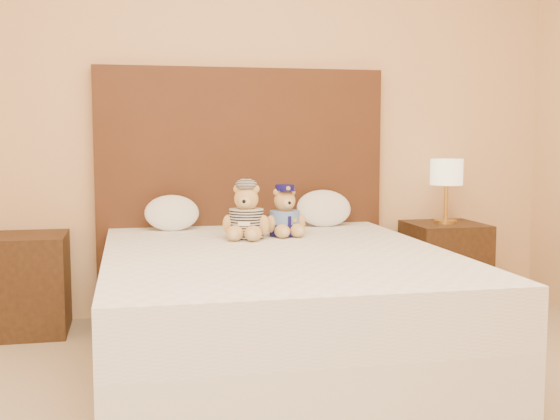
% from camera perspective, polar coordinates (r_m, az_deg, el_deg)
% --- Properties ---
extents(bed, '(1.60, 2.00, 0.55)m').
position_cam_1_polar(bed, '(3.40, -0.34, -7.87)').
color(bed, white).
rests_on(bed, ground).
extents(headboard, '(1.75, 0.08, 1.50)m').
position_cam_1_polar(headboard, '(4.30, -3.10, 1.48)').
color(headboard, '#462515').
rests_on(headboard, ground).
extents(nightstand_left, '(0.45, 0.45, 0.55)m').
position_cam_1_polar(nightstand_left, '(4.15, -19.98, -5.68)').
color(nightstand_left, '#3B2713').
rests_on(nightstand_left, ground).
extents(nightstand_right, '(0.45, 0.45, 0.55)m').
position_cam_1_polar(nightstand_right, '(4.54, 13.21, -4.49)').
color(nightstand_right, '#3B2713').
rests_on(nightstand_right, ground).
extents(lamp, '(0.20, 0.20, 0.40)m').
position_cam_1_polar(lamp, '(4.47, 13.38, 2.76)').
color(lamp, gold).
rests_on(lamp, nightstand_right).
extents(teddy_police, '(0.27, 0.26, 0.28)m').
position_cam_1_polar(teddy_police, '(3.80, 0.39, -0.06)').
color(teddy_police, '#B68447').
rests_on(teddy_police, bed).
extents(teddy_prisoner, '(0.33, 0.32, 0.29)m').
position_cam_1_polar(teddy_prisoner, '(3.69, -2.75, -0.09)').
color(teddy_prisoner, '#B68447').
rests_on(teddy_prisoner, bed).
extents(pillow_left, '(0.31, 0.20, 0.22)m').
position_cam_1_polar(pillow_left, '(4.09, -8.78, -0.09)').
color(pillow_left, white).
rests_on(pillow_left, bed).
extents(pillow_right, '(0.34, 0.22, 0.24)m').
position_cam_1_polar(pillow_right, '(4.24, 3.59, 0.30)').
color(pillow_right, white).
rests_on(pillow_right, bed).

